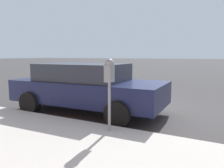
% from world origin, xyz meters
% --- Properties ---
extents(ground_plane, '(220.00, 220.00, 0.00)m').
position_xyz_m(ground_plane, '(0.00, 0.00, 0.00)').
color(ground_plane, '#3D3A3A').
extents(parking_meter, '(0.21, 0.19, 1.49)m').
position_xyz_m(parking_meter, '(-2.53, -0.03, 1.26)').
color(parking_meter, gray).
rests_on(parking_meter, sidewalk).
extents(car_navy, '(2.19, 4.52, 1.43)m').
position_xyz_m(car_navy, '(-1.07, 1.52, 0.76)').
color(car_navy, '#14193D').
rests_on(car_navy, ground_plane).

